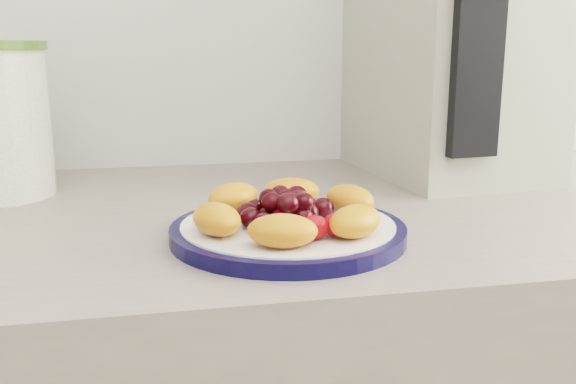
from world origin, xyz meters
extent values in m
cylinder|color=#090A33|center=(-0.01, 1.06, 0.91)|extent=(0.24, 0.24, 0.01)
cylinder|color=white|center=(-0.01, 1.06, 0.91)|extent=(0.22, 0.22, 0.02)
cube|color=#ACA895|center=(0.30, 1.36, 1.09)|extent=(0.25, 0.33, 0.39)
cube|color=black|center=(0.26, 1.19, 1.10)|extent=(0.07, 0.03, 0.29)
ellipsoid|color=orange|center=(0.06, 1.09, 0.93)|extent=(0.06, 0.08, 0.03)
ellipsoid|color=orange|center=(0.01, 1.14, 0.93)|extent=(0.07, 0.06, 0.03)
ellipsoid|color=orange|center=(-0.06, 1.13, 0.93)|extent=(0.08, 0.07, 0.03)
ellipsoid|color=orange|center=(-0.09, 1.04, 0.93)|extent=(0.06, 0.07, 0.03)
ellipsoid|color=orange|center=(-0.03, 0.99, 0.93)|extent=(0.07, 0.06, 0.03)
ellipsoid|color=orange|center=(0.04, 1.00, 0.93)|extent=(0.08, 0.07, 0.03)
ellipsoid|color=black|center=(-0.01, 1.06, 0.93)|extent=(0.02, 0.02, 0.02)
ellipsoid|color=black|center=(0.01, 1.06, 0.93)|extent=(0.02, 0.02, 0.02)
ellipsoid|color=black|center=(0.00, 1.08, 0.93)|extent=(0.02, 0.02, 0.02)
ellipsoid|color=black|center=(-0.02, 1.08, 0.93)|extent=(0.02, 0.02, 0.02)
ellipsoid|color=black|center=(-0.03, 1.06, 0.93)|extent=(0.02, 0.02, 0.02)
ellipsoid|color=black|center=(-0.02, 1.04, 0.93)|extent=(0.02, 0.02, 0.02)
ellipsoid|color=black|center=(0.00, 1.04, 0.93)|extent=(0.02, 0.02, 0.02)
ellipsoid|color=black|center=(0.03, 1.07, 0.93)|extent=(0.02, 0.02, 0.02)
ellipsoid|color=black|center=(0.02, 1.09, 0.93)|extent=(0.02, 0.02, 0.02)
ellipsoid|color=black|center=(0.00, 1.10, 0.93)|extent=(0.02, 0.02, 0.02)
ellipsoid|color=black|center=(-0.02, 1.10, 0.93)|extent=(0.02, 0.02, 0.02)
ellipsoid|color=black|center=(-0.04, 1.09, 0.93)|extent=(0.02, 0.02, 0.02)
ellipsoid|color=black|center=(-0.05, 1.07, 0.93)|extent=(0.02, 0.02, 0.02)
ellipsoid|color=black|center=(-0.05, 1.05, 0.93)|extent=(0.02, 0.02, 0.02)
ellipsoid|color=black|center=(-0.04, 1.03, 0.93)|extent=(0.02, 0.02, 0.02)
ellipsoid|color=black|center=(-0.01, 1.06, 0.94)|extent=(0.02, 0.02, 0.02)
ellipsoid|color=black|center=(0.00, 1.08, 0.94)|extent=(0.02, 0.02, 0.02)
ellipsoid|color=black|center=(-0.02, 1.08, 0.94)|extent=(0.02, 0.02, 0.02)
ellipsoid|color=black|center=(-0.03, 1.07, 0.94)|extent=(0.02, 0.02, 0.02)
ellipsoid|color=black|center=(-0.03, 1.05, 0.94)|extent=(0.02, 0.02, 0.02)
ellipsoid|color=black|center=(-0.02, 1.04, 0.94)|extent=(0.02, 0.02, 0.02)
ellipsoid|color=black|center=(0.00, 1.05, 0.94)|extent=(0.02, 0.02, 0.02)
ellipsoid|color=red|center=(0.00, 1.00, 0.93)|extent=(0.03, 0.03, 0.02)
ellipsoid|color=red|center=(0.03, 1.01, 0.93)|extent=(0.04, 0.04, 0.02)
camera|label=1|loc=(-0.14, 0.44, 1.10)|focal=40.00mm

